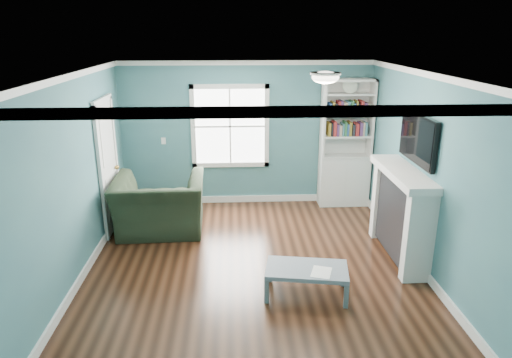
{
  "coord_description": "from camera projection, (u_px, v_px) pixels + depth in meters",
  "views": [
    {
      "loc": [
        -0.26,
        -5.59,
        3.1
      ],
      "look_at": [
        0.06,
        0.4,
        1.13
      ],
      "focal_mm": 32.0,
      "sensor_mm": 36.0,
      "label": 1
    }
  ],
  "objects": [
    {
      "name": "coffee_table",
      "position": [
        307.0,
        271.0,
        5.53
      ],
      "size": [
        1.06,
        0.69,
        0.36
      ],
      "rotation": [
        0.0,
        0.0,
        -0.17
      ],
      "color": "#515C61",
      "rests_on": "ground"
    },
    {
      "name": "recliner",
      "position": [
        159.0,
        196.0,
        7.19
      ],
      "size": [
        1.41,
        0.94,
        1.21
      ],
      "primitive_type": "imported",
      "rotation": [
        0.0,
        0.0,
        -3.11
      ],
      "color": "black",
      "rests_on": "ground"
    },
    {
      "name": "door",
      "position": [
        108.0,
        165.0,
        7.16
      ],
      "size": [
        0.12,
        0.98,
        2.17
      ],
      "color": "silver",
      "rests_on": "ground"
    },
    {
      "name": "room_walls",
      "position": [
        253.0,
        155.0,
        5.79
      ],
      "size": [
        5.0,
        5.0,
        5.0
      ],
      "color": "#376674",
      "rests_on": "ground"
    },
    {
      "name": "fireplace",
      "position": [
        401.0,
        215.0,
        6.37
      ],
      "size": [
        0.44,
        1.58,
        1.3
      ],
      "color": "black",
      "rests_on": "ground"
    },
    {
      "name": "trim",
      "position": [
        253.0,
        181.0,
        5.89
      ],
      "size": [
        4.5,
        5.0,
        2.6
      ],
      "color": "white",
      "rests_on": "ground"
    },
    {
      "name": "bookshelf",
      "position": [
        345.0,
        156.0,
        8.26
      ],
      "size": [
        0.9,
        0.35,
        2.31
      ],
      "color": "silver",
      "rests_on": "ground"
    },
    {
      "name": "paper_sheet",
      "position": [
        321.0,
        272.0,
        5.41
      ],
      "size": [
        0.3,
        0.34,
        0.0
      ],
      "primitive_type": "cube",
      "rotation": [
        0.0,
        0.0,
        -0.32
      ],
      "color": "white",
      "rests_on": "coffee_table"
    },
    {
      "name": "ceiling_fixture",
      "position": [
        325.0,
        77.0,
        5.62
      ],
      "size": [
        0.38,
        0.38,
        0.15
      ],
      "color": "white",
      "rests_on": "room_walls"
    },
    {
      "name": "light_switch",
      "position": [
        164.0,
        141.0,
        8.19
      ],
      "size": [
        0.08,
        0.01,
        0.12
      ],
      "primitive_type": "cube",
      "color": "white",
      "rests_on": "room_walls"
    },
    {
      "name": "tv",
      "position": [
        418.0,
        139.0,
        6.04
      ],
      "size": [
        0.06,
        1.1,
        0.65
      ],
      "primitive_type": "cube",
      "color": "black",
      "rests_on": "fireplace"
    },
    {
      "name": "window",
      "position": [
        230.0,
        126.0,
        8.17
      ],
      "size": [
        1.4,
        0.06,
        1.5
      ],
      "color": "white",
      "rests_on": "room_walls"
    },
    {
      "name": "floor",
      "position": [
        253.0,
        266.0,
        6.28
      ],
      "size": [
        5.0,
        5.0,
        0.0
      ],
      "primitive_type": "plane",
      "color": "black",
      "rests_on": "ground"
    }
  ]
}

